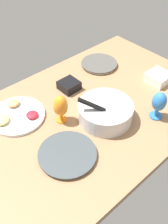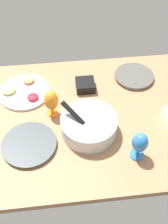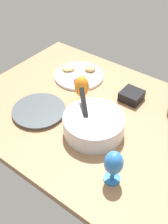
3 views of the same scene
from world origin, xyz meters
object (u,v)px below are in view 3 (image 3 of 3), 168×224
mixing_bowl (93,124)px  fruit_platter (79,74)px  hurricane_glass_blue (114,164)px  hurricane_glass_orange (82,87)px  dinner_plate_right (39,111)px  square_bowl_black (132,95)px

mixing_bowl → fruit_platter: bearing=-43.7°
mixing_bowl → hurricane_glass_blue: mixing_bowl is taller
hurricane_glass_orange → dinner_plate_right: bearing=58.1°
hurricane_glass_blue → mixing_bowl: bearing=-38.6°
hurricane_glass_orange → mixing_bowl: bearing=141.2°
dinner_plate_right → mixing_bowl: bearing=-169.4°
dinner_plate_right → fruit_platter: size_ratio=0.92×
hurricane_glass_orange → square_bowl_black: bearing=-138.3°
mixing_bowl → hurricane_glass_orange: mixing_bowl is taller
mixing_bowl → fruit_platter: mixing_bowl is taller
mixing_bowl → square_bowl_black: size_ratio=2.62×
fruit_platter → hurricane_glass_orange: bearing=131.8°
hurricane_glass_orange → square_bowl_black: (-21.73, -19.35, -7.42)cm
hurricane_glass_orange → hurricane_glass_blue: bearing=141.3°
hurricane_glass_blue → dinner_plate_right: bearing=-12.6°
fruit_platter → hurricane_glass_orange: size_ratio=1.82×
dinner_plate_right → hurricane_glass_orange: size_ratio=1.68×
fruit_platter → hurricane_glass_orange: hurricane_glass_orange is taller
mixing_bowl → hurricane_glass_blue: (-23.41, 18.66, 5.03)cm
dinner_plate_right → hurricane_glass_orange: bearing=-121.9°
square_bowl_black → hurricane_glass_blue: bearing=111.4°
fruit_platter → square_bowl_black: 39.49cm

